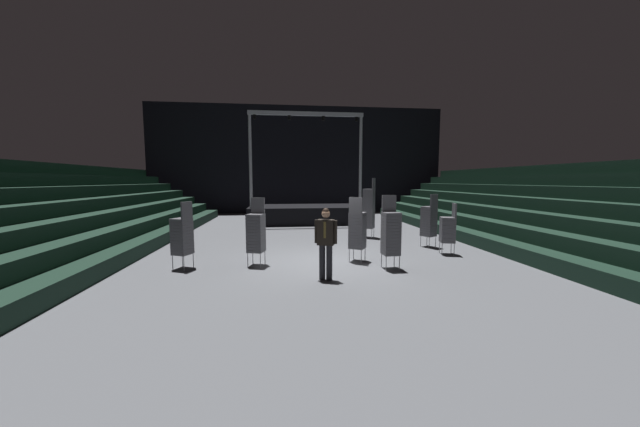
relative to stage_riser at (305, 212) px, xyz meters
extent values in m
cube|color=#515459|center=(0.00, -9.08, -0.64)|extent=(22.00, 30.00, 0.10)
cube|color=black|center=(0.00, 5.92, 3.41)|extent=(22.00, 0.30, 8.00)
cube|color=black|center=(-6.12, -8.08, -0.37)|extent=(0.75, 24.00, 0.45)
cube|color=black|center=(-6.88, -8.08, 0.08)|extent=(0.75, 24.00, 0.45)
cube|color=black|center=(-7.62, -8.08, 0.53)|extent=(0.75, 24.00, 0.45)
cube|color=black|center=(-8.38, -8.08, 0.98)|extent=(0.75, 24.00, 0.45)
cube|color=black|center=(-9.12, -8.08, 1.43)|extent=(0.75, 24.00, 0.45)
cube|color=black|center=(6.12, -8.08, -0.37)|extent=(0.75, 24.00, 0.45)
cube|color=black|center=(6.88, -8.08, 0.08)|extent=(0.75, 24.00, 0.45)
cube|color=black|center=(7.62, -8.08, 0.53)|extent=(0.75, 24.00, 0.45)
cube|color=black|center=(8.38, -8.08, 0.98)|extent=(0.75, 24.00, 0.45)
cube|color=black|center=(9.12, -8.08, 1.43)|extent=(0.75, 24.00, 0.45)
cube|color=black|center=(9.88, -8.08, 1.88)|extent=(0.75, 24.00, 0.45)
cube|color=black|center=(10.62, -8.08, 2.33)|extent=(0.75, 24.00, 0.45)
cube|color=black|center=(0.00, 0.03, -0.11)|extent=(6.39, 3.31, 0.98)
cylinder|color=#9EA0A8|center=(-2.95, -1.37, 2.87)|extent=(0.16, 0.16, 4.97)
cylinder|color=#9EA0A8|center=(2.95, -1.37, 2.87)|extent=(0.16, 0.16, 4.97)
cube|color=#9EA0A8|center=(0.00, -1.37, 5.36)|extent=(6.09, 0.20, 0.20)
cylinder|color=black|center=(-2.70, -1.37, 5.14)|extent=(0.18, 0.18, 0.22)
cylinder|color=black|center=(-0.90, -1.37, 5.14)|extent=(0.18, 0.18, 0.22)
cylinder|color=black|center=(0.90, -1.37, 5.14)|extent=(0.18, 0.18, 0.22)
cylinder|color=black|center=(2.70, -1.37, 5.14)|extent=(0.18, 0.18, 0.22)
cylinder|color=black|center=(-0.16, -11.01, -0.15)|extent=(0.15, 0.15, 0.88)
cylinder|color=black|center=(-0.33, -10.95, -0.15)|extent=(0.15, 0.15, 0.88)
cube|color=silver|center=(-0.26, -11.04, 0.60)|extent=(0.20, 0.16, 0.62)
cube|color=black|center=(-0.24, -10.98, 0.60)|extent=(0.45, 0.35, 0.62)
cube|color=brown|center=(-0.28, -11.09, 0.67)|extent=(0.06, 0.03, 0.40)
cylinder|color=black|center=(-0.02, -11.06, 0.61)|extent=(0.12, 0.12, 0.57)
cylinder|color=black|center=(-0.46, -10.90, 0.61)|extent=(0.12, 0.12, 0.57)
sphere|color=tan|center=(-0.24, -10.98, 1.05)|extent=(0.21, 0.21, 0.21)
sphere|color=black|center=(-0.24, -10.98, 1.11)|extent=(0.17, 0.17, 0.17)
cylinder|color=#B2B5BA|center=(0.90, -8.99, -0.39)|extent=(0.02, 0.02, 0.40)
cylinder|color=#B2B5BA|center=(1.22, -9.19, -0.39)|extent=(0.02, 0.02, 0.40)
cylinder|color=#B2B5BA|center=(0.70, -9.31, -0.39)|extent=(0.02, 0.02, 0.40)
cylinder|color=#B2B5BA|center=(1.02, -9.51, -0.39)|extent=(0.02, 0.02, 0.40)
cube|color=#4C4C51|center=(0.96, -9.25, -0.15)|extent=(0.61, 0.61, 0.08)
cube|color=#4C4C51|center=(0.96, -9.25, -0.07)|extent=(0.61, 0.61, 0.08)
cube|color=#4C4C51|center=(0.96, -9.25, 0.02)|extent=(0.61, 0.61, 0.08)
cube|color=#4C4C51|center=(0.96, -9.25, 0.10)|extent=(0.61, 0.61, 0.08)
cube|color=#4C4C51|center=(0.96, -9.25, 0.19)|extent=(0.61, 0.61, 0.08)
cube|color=#4C4C51|center=(0.96, -9.25, 0.27)|extent=(0.61, 0.61, 0.08)
cube|color=#4C4C51|center=(0.96, -9.25, 0.36)|extent=(0.61, 0.61, 0.08)
cube|color=#4C4C51|center=(0.96, -9.25, 0.44)|extent=(0.61, 0.61, 0.08)
cube|color=#4C4C51|center=(0.96, -9.25, 0.53)|extent=(0.61, 0.61, 0.08)
cube|color=#4C4C51|center=(0.96, -9.25, 0.61)|extent=(0.61, 0.61, 0.08)
cube|color=#4C4C51|center=(0.96, -9.25, 0.70)|extent=(0.61, 0.61, 0.08)
cube|color=#4C4C51|center=(0.96, -9.25, 0.78)|extent=(0.61, 0.61, 0.08)
cube|color=#4C4C51|center=(0.96, -9.25, 0.87)|extent=(0.61, 0.61, 0.08)
cube|color=#4C4C51|center=(0.86, -9.41, 1.14)|extent=(0.37, 0.26, 0.46)
cylinder|color=#B2B5BA|center=(-4.33, -9.59, -0.39)|extent=(0.02, 0.02, 0.40)
cylinder|color=#B2B5BA|center=(-4.17, -9.24, -0.39)|extent=(0.02, 0.02, 0.40)
cylinder|color=#B2B5BA|center=(-3.99, -9.75, -0.39)|extent=(0.02, 0.02, 0.40)
cylinder|color=#B2B5BA|center=(-3.83, -9.40, -0.39)|extent=(0.02, 0.02, 0.40)
cube|color=#4C4C51|center=(-4.08, -9.50, -0.15)|extent=(0.58, 0.58, 0.08)
cube|color=#4C4C51|center=(-4.08, -9.50, -0.07)|extent=(0.58, 0.58, 0.08)
cube|color=#4C4C51|center=(-4.08, -9.50, 0.02)|extent=(0.58, 0.58, 0.08)
cube|color=#4C4C51|center=(-4.08, -9.50, 0.10)|extent=(0.58, 0.58, 0.08)
cube|color=#4C4C51|center=(-4.08, -9.50, 0.19)|extent=(0.58, 0.58, 0.08)
cube|color=#4C4C51|center=(-4.08, -9.50, 0.27)|extent=(0.58, 0.58, 0.08)
cube|color=#4C4C51|center=(-4.08, -9.50, 0.36)|extent=(0.58, 0.58, 0.08)
cube|color=#4C4C51|center=(-4.08, -9.50, 0.44)|extent=(0.58, 0.58, 0.08)
cube|color=#4C4C51|center=(-4.08, -9.50, 0.53)|extent=(0.58, 0.58, 0.08)
cube|color=#4C4C51|center=(-4.08, -9.50, 0.61)|extent=(0.58, 0.58, 0.08)
cube|color=#4C4C51|center=(-4.08, -9.50, 0.70)|extent=(0.58, 0.58, 0.08)
cube|color=#4C4C51|center=(-4.08, -9.50, 0.78)|extent=(0.58, 0.58, 0.08)
cube|color=#4C4C51|center=(-3.90, -9.58, 1.06)|extent=(0.21, 0.39, 0.46)
cylinder|color=#B2B5BA|center=(2.13, -5.32, -0.39)|extent=(0.02, 0.02, 0.40)
cylinder|color=#B2B5BA|center=(2.32, -4.99, -0.39)|extent=(0.02, 0.02, 0.40)
cylinder|color=#B2B5BA|center=(2.46, -5.51, -0.39)|extent=(0.02, 0.02, 0.40)
cylinder|color=#B2B5BA|center=(2.65, -5.18, -0.39)|extent=(0.02, 0.02, 0.40)
cube|color=#4C4C51|center=(2.39, -5.25, -0.15)|extent=(0.60, 0.60, 0.08)
cube|color=#4C4C51|center=(2.39, -5.25, -0.07)|extent=(0.60, 0.60, 0.08)
cube|color=#4C4C51|center=(2.39, -5.25, 0.02)|extent=(0.60, 0.60, 0.08)
cube|color=#4C4C51|center=(2.39, -5.25, 0.10)|extent=(0.60, 0.60, 0.08)
cube|color=#4C4C51|center=(2.39, -5.25, 0.19)|extent=(0.60, 0.60, 0.08)
cube|color=#4C4C51|center=(2.39, -5.25, 0.27)|extent=(0.60, 0.60, 0.08)
cube|color=#4C4C51|center=(2.39, -5.25, 0.36)|extent=(0.60, 0.60, 0.08)
cube|color=#4C4C51|center=(2.39, -5.25, 0.44)|extent=(0.60, 0.60, 0.08)
cube|color=#4C4C51|center=(2.39, -5.25, 0.53)|extent=(0.60, 0.60, 0.08)
cube|color=#4C4C51|center=(2.39, -5.25, 0.61)|extent=(0.60, 0.60, 0.08)
cube|color=#4C4C51|center=(2.39, -5.25, 0.70)|extent=(0.60, 0.60, 0.08)
cube|color=#4C4C51|center=(2.39, -5.25, 0.78)|extent=(0.60, 0.60, 0.08)
cube|color=#4C4C51|center=(2.39, -5.25, 0.87)|extent=(0.60, 0.60, 0.08)
cube|color=#4C4C51|center=(2.39, -5.25, 0.95)|extent=(0.60, 0.60, 0.08)
cube|color=#4C4C51|center=(2.39, -5.25, 1.04)|extent=(0.60, 0.60, 0.08)
cube|color=#4C4C51|center=(2.39, -5.25, 1.12)|extent=(0.60, 0.60, 0.08)
cube|color=#4C4C51|center=(2.39, -5.25, 1.21)|extent=(0.60, 0.60, 0.08)
cube|color=#4C4C51|center=(2.39, -5.25, 1.29)|extent=(0.60, 0.60, 0.08)
cube|color=#4C4C51|center=(2.39, -5.25, 1.38)|extent=(0.60, 0.60, 0.08)
cube|color=#4C4C51|center=(2.39, -5.25, 1.46)|extent=(0.60, 0.60, 0.08)
cube|color=#4C4C51|center=(2.56, -5.35, 1.74)|extent=(0.25, 0.38, 0.46)
cylinder|color=#B2B5BA|center=(3.91, -8.82, -0.39)|extent=(0.02, 0.02, 0.40)
cylinder|color=#B2B5BA|center=(4.01, -8.45, -0.39)|extent=(0.02, 0.02, 0.40)
cylinder|color=#B2B5BA|center=(4.28, -8.91, -0.39)|extent=(0.02, 0.02, 0.40)
cylinder|color=#B2B5BA|center=(4.38, -8.55, -0.39)|extent=(0.02, 0.02, 0.40)
cube|color=#4C4C51|center=(4.15, -8.68, -0.15)|extent=(0.54, 0.54, 0.08)
cube|color=#4C4C51|center=(4.15, -8.68, -0.07)|extent=(0.54, 0.54, 0.08)
cube|color=#4C4C51|center=(4.15, -8.68, 0.02)|extent=(0.54, 0.54, 0.08)
cube|color=#4C4C51|center=(4.15, -8.68, 0.10)|extent=(0.54, 0.54, 0.08)
cube|color=#4C4C51|center=(4.15, -8.68, 0.19)|extent=(0.54, 0.54, 0.08)
cube|color=#4C4C51|center=(4.15, -8.68, 0.27)|extent=(0.54, 0.54, 0.08)
cube|color=#4C4C51|center=(4.15, -8.68, 0.36)|extent=(0.54, 0.54, 0.08)
cube|color=#4C4C51|center=(4.15, -8.68, 0.44)|extent=(0.54, 0.54, 0.08)
cube|color=#4C4C51|center=(4.15, -8.68, 0.53)|extent=(0.54, 0.54, 0.08)
cube|color=#4C4C51|center=(4.15, -8.68, 0.61)|extent=(0.54, 0.54, 0.08)
cube|color=#4C4C51|center=(4.34, -8.73, 0.89)|extent=(0.15, 0.40, 0.46)
cylinder|color=#B2B5BA|center=(1.88, -10.38, -0.39)|extent=(0.02, 0.02, 0.40)
cylinder|color=#B2B5BA|center=(1.50, -10.39, -0.39)|extent=(0.02, 0.02, 0.40)
cylinder|color=#B2B5BA|center=(1.87, -10.00, -0.39)|extent=(0.02, 0.02, 0.40)
cylinder|color=#B2B5BA|center=(1.49, -10.01, -0.39)|extent=(0.02, 0.02, 0.40)
cube|color=#4C4C51|center=(1.68, -10.20, -0.15)|extent=(0.45, 0.45, 0.08)
cube|color=#4C4C51|center=(1.68, -10.20, -0.07)|extent=(0.45, 0.45, 0.08)
cube|color=#4C4C51|center=(1.68, -10.20, 0.02)|extent=(0.45, 0.45, 0.08)
cube|color=#4C4C51|center=(1.68, -10.20, 0.10)|extent=(0.45, 0.45, 0.08)
cube|color=#4C4C51|center=(1.68, -10.20, 0.19)|extent=(0.45, 0.45, 0.08)
cube|color=#4C4C51|center=(1.68, -10.20, 0.27)|extent=(0.45, 0.45, 0.08)
cube|color=#4C4C51|center=(1.68, -10.20, 0.36)|extent=(0.45, 0.45, 0.08)
cube|color=#4C4C51|center=(1.68, -10.20, 0.44)|extent=(0.45, 0.45, 0.08)
cube|color=#4C4C51|center=(1.68, -10.20, 0.53)|extent=(0.45, 0.45, 0.08)
cube|color=#4C4C51|center=(1.68, -10.20, 0.61)|extent=(0.45, 0.45, 0.08)
cube|color=#4C4C51|center=(1.68, -10.20, 0.70)|extent=(0.45, 0.45, 0.08)
cube|color=#4C4C51|center=(1.68, -10.20, 0.78)|extent=(0.45, 0.45, 0.08)
cube|color=#4C4C51|center=(1.68, -10.20, 0.87)|extent=(0.45, 0.45, 0.08)
cube|color=#4C4C51|center=(1.68, -10.20, 0.95)|extent=(0.45, 0.45, 0.08)
cube|color=#4C4C51|center=(1.68, -10.00, 1.23)|extent=(0.41, 0.06, 0.46)
cylinder|color=#B2B5BA|center=(-1.93, -9.65, -0.39)|extent=(0.02, 0.02, 0.40)
cylinder|color=#B2B5BA|center=(-2.30, -9.54, -0.39)|extent=(0.02, 0.02, 0.40)
cylinder|color=#B2B5BA|center=(-1.82, -9.28, -0.39)|extent=(0.02, 0.02, 0.40)
cylinder|color=#B2B5BA|center=(-2.19, -9.17, -0.39)|extent=(0.02, 0.02, 0.40)
cube|color=#4C4C51|center=(-2.06, -9.41, -0.15)|extent=(0.55, 0.55, 0.08)
cube|color=#4C4C51|center=(-2.06, -9.41, -0.07)|extent=(0.55, 0.55, 0.08)
cube|color=#4C4C51|center=(-2.06, -9.41, 0.02)|extent=(0.55, 0.55, 0.08)
cube|color=#4C4C51|center=(-2.06, -9.41, 0.10)|extent=(0.55, 0.55, 0.08)
cube|color=#4C4C51|center=(-2.06, -9.41, 0.19)|extent=(0.55, 0.55, 0.08)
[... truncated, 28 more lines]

